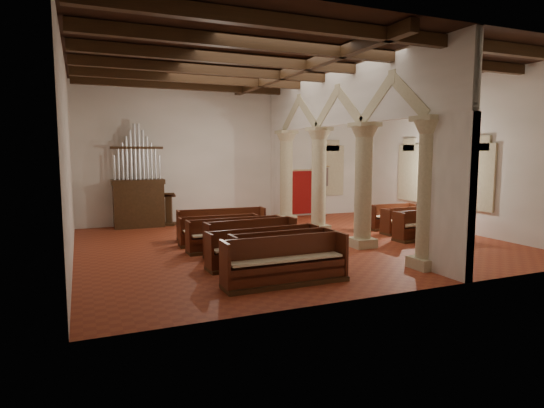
{
  "coord_description": "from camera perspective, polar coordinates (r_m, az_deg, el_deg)",
  "views": [
    {
      "loc": [
        -6.72,
        -13.94,
        3.14
      ],
      "look_at": [
        -0.59,
        0.5,
        1.33
      ],
      "focal_mm": 30.0,
      "sensor_mm": 36.0,
      "label": 1
    }
  ],
  "objects": [
    {
      "name": "wall_left",
      "position": [
        13.94,
        -24.27,
        5.44
      ],
      "size": [
        0.02,
        12.0,
        6.0
      ],
      "primitive_type": "cube",
      "color": "white",
      "rests_on": "floor"
    },
    {
      "name": "wall_right",
      "position": [
        19.56,
        21.66,
        5.71
      ],
      "size": [
        0.02,
        12.0,
        6.0
      ],
      "primitive_type": "cube",
      "color": "white",
      "rests_on": "floor"
    },
    {
      "name": "aisle_pew_1",
      "position": [
        17.02,
        17.86,
        -3.15
      ],
      "size": [
        1.87,
        0.78,
        1.05
      ],
      "rotation": [
        0.0,
        0.0,
        0.04
      ],
      "color": "#3E2613",
      "rests_on": "floor"
    },
    {
      "name": "lectern",
      "position": [
        19.9,
        -12.8,
        -0.94
      ],
      "size": [
        0.69,
        0.73,
        1.43
      ],
      "rotation": [
        0.0,
        0.0,
        -0.35
      ],
      "color": "#392112",
      "rests_on": "floor"
    },
    {
      "name": "wall_front",
      "position": [
        10.4,
        17.32,
        5.53
      ],
      "size": [
        14.0,
        0.02,
        6.0
      ],
      "primitive_type": "cube",
      "color": "white",
      "rests_on": "floor"
    },
    {
      "name": "tube_heater_a",
      "position": [
        11.27,
        -3.91,
        -8.76
      ],
      "size": [
        0.9,
        0.45,
        0.09
      ],
      "primitive_type": "cylinder",
      "rotation": [
        0.0,
        1.57,
        -0.4
      ],
      "color": "silver",
      "rests_on": "floor"
    },
    {
      "name": "wall_back",
      "position": [
        21.04,
        -4.4,
        6.18
      ],
      "size": [
        14.0,
        0.02,
        6.0
      ],
      "primitive_type": "cube",
      "color": "white",
      "rests_on": "floor"
    },
    {
      "name": "processional_banner",
      "position": [
        22.45,
        6.48,
        0.61
      ],
      "size": [
        0.56,
        0.72,
        2.55
      ],
      "rotation": [
        0.0,
        0.0,
        0.31
      ],
      "color": "#3E2613",
      "rests_on": "floor"
    },
    {
      "name": "nave_pew_3",
      "position": [
        13.83,
        -2.62,
        -5.01
      ],
      "size": [
        2.9,
        0.92,
        1.09
      ],
      "rotation": [
        0.0,
        0.0,
        0.07
      ],
      "color": "#3E2613",
      "rests_on": "floor"
    },
    {
      "name": "nave_pew_5",
      "position": [
        15.6,
        -6.67,
        -3.87
      ],
      "size": [
        2.71,
        0.75,
        0.97
      ],
      "rotation": [
        0.0,
        0.0,
        -0.04
      ],
      "color": "#3E2613",
      "rests_on": "floor"
    },
    {
      "name": "nave_pew_0",
      "position": [
        10.88,
        1.75,
        -8.11
      ],
      "size": [
        3.09,
        0.78,
        1.14
      ],
      "rotation": [
        0.0,
        0.0,
        0.01
      ],
      "color": "#3E2613",
      "rests_on": "floor"
    },
    {
      "name": "hymnal_box_b",
      "position": [
        13.0,
        5.91,
        -6.24
      ],
      "size": [
        0.4,
        0.36,
        0.32
      ],
      "primitive_type": "cube",
      "rotation": [
        0.0,
        0.0,
        -0.38
      ],
      "color": "#153F96",
      "rests_on": "floor"
    },
    {
      "name": "aisle_pew_2",
      "position": [
        18.31,
        16.36,
        -2.51
      ],
      "size": [
        1.99,
        0.73,
        0.99
      ],
      "rotation": [
        0.0,
        0.0,
        0.04
      ],
      "color": "#3E2613",
      "rests_on": "floor"
    },
    {
      "name": "window_right_b",
      "position": [
        21.42,
        16.83,
        3.79
      ],
      "size": [
        0.03,
        1.0,
        2.2
      ],
      "primitive_type": "cube",
      "color": "#387F5F",
      "rests_on": "wall_right"
    },
    {
      "name": "pipe_organ",
      "position": [
        19.65,
        -16.42,
        1.15
      ],
      "size": [
        2.1,
        0.85,
        4.4
      ],
      "color": "#3E2613",
      "rests_on": "floor"
    },
    {
      "name": "hymnal_box_a",
      "position": [
        11.69,
        7.25,
        -7.84
      ],
      "size": [
        0.31,
        0.26,
        0.27
      ],
      "primitive_type": "cube",
      "rotation": [
        0.0,
        0.0,
        -0.16
      ],
      "color": "navy",
      "rests_on": "floor"
    },
    {
      "name": "aisle_pew_0",
      "position": [
        16.99,
        20.83,
        -3.41
      ],
      "size": [
        1.84,
        0.71,
        0.95
      ],
      "rotation": [
        0.0,
        0.0,
        -0.05
      ],
      "color": "#3E2613",
      "rests_on": "floor"
    },
    {
      "name": "ceiling",
      "position": [
        15.74,
        2.81,
        17.05
      ],
      "size": [
        14.0,
        14.0,
        0.0
      ],
      "primitive_type": "plane",
      "rotation": [
        3.14,
        0.0,
        0.0
      ],
      "color": "black",
      "rests_on": "wall_back"
    },
    {
      "name": "nave_pew_6",
      "position": [
        16.53,
        -6.31,
        -3.14
      ],
      "size": [
        3.2,
        0.92,
        1.09
      ],
      "rotation": [
        0.0,
        0.0,
        -0.06
      ],
      "color": "#3E2613",
      "rests_on": "floor"
    },
    {
      "name": "ceiling_beams",
      "position": [
        15.7,
        2.81,
        16.4
      ],
      "size": [
        13.8,
        11.8,
        0.3
      ],
      "primitive_type": null,
      "color": "#3E2613",
      "rests_on": "wall_back"
    },
    {
      "name": "window_back",
      "position": [
        23.13,
        7.49,
        4.2
      ],
      "size": [
        1.0,
        0.03,
        2.2
      ],
      "primitive_type": "cube",
      "color": "#387F5F",
      "rests_on": "wall_back"
    },
    {
      "name": "nave_pew_2",
      "position": [
        12.62,
        -1.02,
        -6.22
      ],
      "size": [
        3.27,
        0.89,
        1.04
      ],
      "rotation": [
        0.0,
        0.0,
        0.06
      ],
      "color": "#3E2613",
      "rests_on": "floor"
    },
    {
      "name": "nave_pew_4",
      "position": [
        14.61,
        -4.61,
        -4.49
      ],
      "size": [
        3.11,
        0.71,
        1.03
      ],
      "rotation": [
        0.0,
        0.0,
        0.01
      ],
      "color": "#3E2613",
      "rests_on": "floor"
    },
    {
      "name": "hymnal_box_c",
      "position": [
        14.54,
        5.05,
        -4.91
      ],
      "size": [
        0.31,
        0.26,
        0.3
      ],
      "primitive_type": "cube",
      "rotation": [
        0.0,
        0.0,
        0.04
      ],
      "color": "#162C98",
      "rests_on": "floor"
    },
    {
      "name": "nave_pew_1",
      "position": [
        11.77,
        1.32,
        -7.04
      ],
      "size": [
        2.78,
        0.82,
        1.1
      ],
      "rotation": [
        0.0,
        0.0,
        0.03
      ],
      "color": "#3E2613",
      "rests_on": "floor"
    },
    {
      "name": "dossal_curtain",
      "position": [
        22.42,
        4.22,
        1.51
      ],
      "size": [
        1.8,
        0.07,
        2.17
      ],
      "color": "#A01113",
      "rests_on": "floor"
    },
    {
      "name": "floor",
      "position": [
        15.79,
        2.69,
        -4.89
      ],
      "size": [
        14.0,
        14.0,
        0.0
      ],
      "primitive_type": "plane",
      "color": "#953B20",
      "rests_on": "ground"
    },
    {
      "name": "aisle_pew_3",
      "position": [
        19.1,
        14.8,
        -2.05
      ],
      "size": [
        1.99,
        0.8,
        1.02
      ],
      "rotation": [
        0.0,
        0.0,
        -0.06
      ],
      "color": "#3E2613",
      "rests_on": "floor"
    },
    {
      "name": "window_right_a",
      "position": [
        18.53,
        24.77,
        3.07
      ],
      "size": [
        0.03,
        1.0,
        2.2
      ],
      "primitive_type": "cube",
      "color": "#387F5F",
      "rests_on": "wall_right"
    },
    {
      "name": "arcade",
      "position": [
        16.34,
        8.51,
        8.0
      ],
      "size": [
        0.9,
        11.9,
        6.0
      ],
      "color": "beige",
      "rests_on": "floor"
    },
    {
      "name": "tube_heater_b",
      "position": [
        11.57,
        -2.97,
        -8.35
      ],
      "size": [
        1.04,
        0.32,
        0.1
      ],
      "primitive_type": "cylinder",
      "rotation": [
        0.0,
        1.57,
        -0.21
      ],
      "color": "white",
      "rests_on": "floor"
    }
  ]
}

